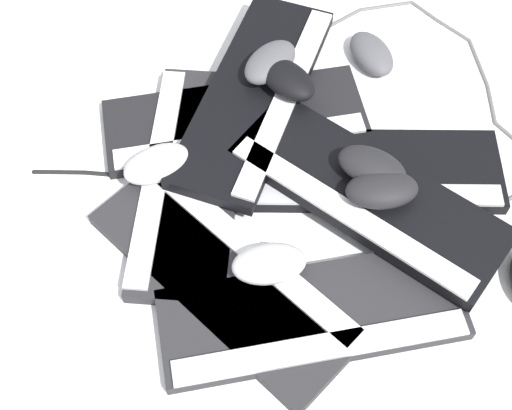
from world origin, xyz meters
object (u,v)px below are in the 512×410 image
(keyboard_1, at_px, (235,121))
(mouse_1, at_px, (372,167))
(keyboard_2, at_px, (190,178))
(mouse_7, at_px, (382,190))
(mouse_0, at_px, (287,79))
(mouse_6, at_px, (269,264))
(mouse_3, at_px, (157,164))
(keyboard_0, at_px, (366,172))
(mouse_2, at_px, (371,54))
(keyboard_4, at_px, (312,316))
(keyboard_6, at_px, (256,95))
(keyboard_3, at_px, (224,275))
(mouse_4, at_px, (270,62))
(keyboard_5, at_px, (368,195))

(keyboard_1, distance_m, mouse_1, 0.26)
(keyboard_2, relative_size, mouse_7, 4.20)
(mouse_0, bearing_deg, mouse_6, -49.60)
(mouse_3, bearing_deg, mouse_1, -32.48)
(keyboard_0, bearing_deg, mouse_2, 62.35)
(mouse_1, bearing_deg, mouse_3, -156.29)
(mouse_3, height_order, mouse_7, mouse_7)
(keyboard_4, relative_size, mouse_2, 4.18)
(keyboard_1, height_order, mouse_2, mouse_2)
(keyboard_1, bearing_deg, mouse_0, 1.56)
(keyboard_6, bearing_deg, mouse_6, -107.37)
(keyboard_2, xyz_separation_m, mouse_3, (-0.05, 0.02, 0.04))
(keyboard_3, height_order, mouse_7, mouse_7)
(keyboard_2, xyz_separation_m, mouse_4, (0.19, 0.13, 0.07))
(keyboard_5, distance_m, mouse_1, 0.05)
(keyboard_5, bearing_deg, mouse_4, 100.89)
(mouse_0, distance_m, mouse_7, 0.26)
(keyboard_3, distance_m, mouse_6, 0.08)
(keyboard_2, height_order, keyboard_5, keyboard_5)
(mouse_1, distance_m, mouse_6, 0.22)
(mouse_2, relative_size, mouse_6, 1.00)
(keyboard_6, relative_size, mouse_4, 3.93)
(keyboard_1, relative_size, keyboard_4, 1.00)
(keyboard_0, height_order, mouse_1, mouse_1)
(mouse_1, bearing_deg, keyboard_6, 164.15)
(mouse_3, distance_m, mouse_6, 0.25)
(keyboard_4, relative_size, keyboard_6, 1.06)
(keyboard_0, height_order, keyboard_6, keyboard_6)
(keyboard_0, xyz_separation_m, keyboard_5, (-0.03, -0.06, 0.03))
(keyboard_3, relative_size, mouse_4, 4.20)
(keyboard_4, bearing_deg, keyboard_0, 48.09)
(keyboard_5, height_order, mouse_6, mouse_6)
(mouse_3, bearing_deg, mouse_7, -39.05)
(keyboard_3, relative_size, keyboard_6, 1.07)
(mouse_1, xyz_separation_m, mouse_3, (-0.30, 0.14, -0.03))
(mouse_2, distance_m, mouse_3, 0.45)
(keyboard_0, xyz_separation_m, keyboard_3, (-0.28, -0.09, 0.00))
(mouse_2, xyz_separation_m, mouse_6, (-0.33, -0.34, 0.03))
(keyboard_0, relative_size, mouse_4, 4.22)
(keyboard_1, xyz_separation_m, keyboard_3, (-0.12, -0.27, 0.00))
(keyboard_2, distance_m, keyboard_5, 0.29)
(mouse_0, distance_m, mouse_2, 0.20)
(keyboard_4, xyz_separation_m, keyboard_6, (0.06, 0.39, 0.03))
(keyboard_1, xyz_separation_m, keyboard_6, (0.04, 0.02, 0.03))
(keyboard_0, height_order, mouse_4, mouse_4)
(keyboard_5, distance_m, mouse_4, 0.29)
(keyboard_4, height_order, mouse_3, mouse_3)
(mouse_1, bearing_deg, mouse_6, -108.32)
(keyboard_1, height_order, mouse_3, mouse_3)
(mouse_1, bearing_deg, keyboard_0, 115.54)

